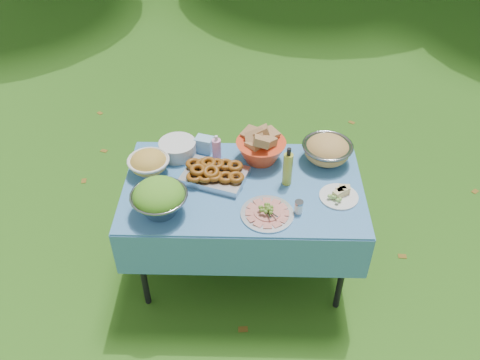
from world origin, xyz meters
name	(u,v)px	position (x,y,z in m)	size (l,w,h in m)	color
ground	(243,266)	(0.00, 0.00, 0.00)	(80.00, 80.00, 0.00)	#183A0A
picnic_table	(243,228)	(0.00, 0.00, 0.38)	(1.46, 0.86, 0.76)	#75B4E1
salad_bowl	(159,198)	(-0.47, -0.24, 0.87)	(0.32, 0.32, 0.21)	gray
pasta_bowl_white	(149,163)	(-0.59, 0.12, 0.83)	(0.26, 0.26, 0.14)	silver
plate_stack	(178,148)	(-0.43, 0.30, 0.81)	(0.24, 0.24, 0.10)	silver
wipes_box	(204,144)	(-0.26, 0.34, 0.81)	(0.11, 0.08, 0.10)	#8BC3EC
sanitizer_bottle	(217,147)	(-0.18, 0.28, 0.84)	(0.06, 0.06, 0.17)	pink
bread_bowl	(261,146)	(0.11, 0.26, 0.87)	(0.32, 0.32, 0.21)	#E7401D
pasta_bowl_steel	(327,150)	(0.53, 0.26, 0.85)	(0.32, 0.32, 0.17)	gray
fried_tray	(215,173)	(-0.18, 0.06, 0.81)	(0.38, 0.27, 0.09)	silver
charcuterie_platter	(267,210)	(0.14, -0.25, 0.80)	(0.31, 0.31, 0.07)	silver
oil_bottle	(288,166)	(0.27, 0.03, 0.89)	(0.06, 0.06, 0.26)	gold
cheese_plate	(339,193)	(0.57, -0.10, 0.79)	(0.23, 0.23, 0.06)	silver
shaker	(299,207)	(0.32, -0.23, 0.80)	(0.05, 0.05, 0.08)	white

